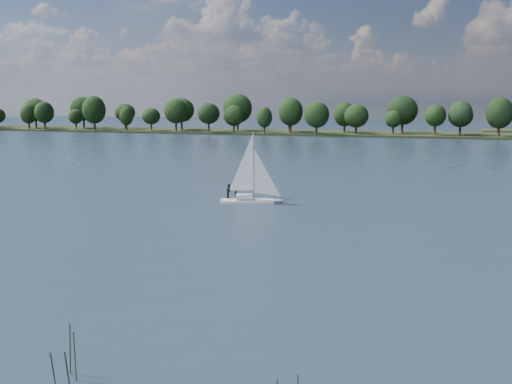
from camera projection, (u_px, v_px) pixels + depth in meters
ground at (295, 160)px, 132.28m from camera, size 700.00×700.00×0.00m
far_shore at (360, 134)px, 237.57m from camera, size 660.00×40.00×1.50m
sailboat at (248, 182)px, 74.96m from camera, size 7.74×4.42×9.83m
treeline at (320, 115)px, 237.54m from camera, size 562.63×73.52×18.32m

